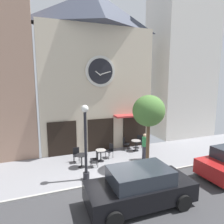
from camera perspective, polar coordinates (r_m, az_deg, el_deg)
The scene contains 15 objects.
ground_plane at distance 9.98m, azimuth 2.55°, elevation -20.84°, with size 29.20×10.12×0.13m.
clock_building at distance 14.81m, azimuth -4.93°, elevation 12.24°, with size 8.02×3.82×11.12m.
neighbor_building_right at distance 19.44m, azimuth 19.37°, elevation 15.85°, with size 5.27×3.78×14.79m.
street_lamp at distance 9.91m, azimuth -7.64°, elevation -8.74°, with size 0.36×0.36×3.81m.
street_tree at distance 11.11m, azimuth 10.57°, elevation 0.16°, with size 1.85×1.66×4.17m.
cafe_table_rightmost at distance 11.76m, azimuth -8.77°, elevation -13.12°, with size 0.70×0.70×0.76m.
cafe_table_near_curb at distance 12.46m, azimuth -3.26°, elevation -11.93°, with size 0.63×0.63×0.73m.
cafe_table_center at distance 14.28m, azimuth 6.94°, elevation -9.08°, with size 0.66×0.66×0.75m.
cafe_chair_right_end at distance 12.98m, azimuth -0.52°, elevation -10.82°, with size 0.50×0.50×0.90m.
cafe_chair_outer at distance 14.41m, azimuth 3.82°, elevation -8.79°, with size 0.56×0.56×0.90m.
cafe_chair_left_end at distance 11.73m, azimuth -4.78°, elevation -13.10°, with size 0.42×0.42×0.90m.
cafe_chair_curbside at distance 12.51m, azimuth -10.24°, elevation -11.76°, with size 0.41×0.41×0.90m.
cafe_chair_under_awning at distance 15.02m, azimuth 7.98°, elevation -8.11°, with size 0.55×0.55×0.90m.
pedestrian_green at distance 12.80m, azimuth 9.35°, elevation -9.66°, with size 0.37×0.37×1.67m.
parked_car_black at distance 8.49m, azimuth 8.01°, elevation -20.65°, with size 4.33×2.08×1.55m.
Camera 1 is at (-3.46, -8.46, 4.97)m, focal length 31.65 mm.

